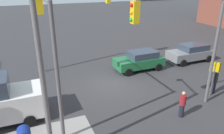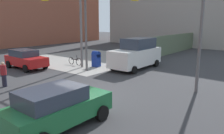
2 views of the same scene
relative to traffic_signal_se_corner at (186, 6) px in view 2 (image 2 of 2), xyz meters
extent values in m
plane|color=#333335|center=(-2.06, 4.50, -4.68)|extent=(120.00, 120.00, 0.00)
cube|color=gray|center=(6.94, 13.50, -4.67)|extent=(12.00, 12.00, 0.01)
cube|color=#56664C|center=(15.41, 7.70, -3.48)|extent=(18.95, 0.12, 2.40)
cube|color=#9E9B93|center=(33.94, 12.18, 2.59)|extent=(20.00, 24.00, 14.54)
cylinder|color=#59595B|center=(2.44, 0.00, -1.43)|extent=(0.18, 0.18, 6.50)
cylinder|color=#59595B|center=(2.44, 9.00, -1.43)|extent=(0.18, 0.18, 6.50)
cylinder|color=slate|center=(3.14, 10.30, -0.68)|extent=(0.20, 0.20, 8.00)
cube|color=navy|center=(4.14, 9.50, -4.10)|extent=(0.56, 0.64, 1.15)
cylinder|color=navy|center=(4.14, 9.50, -3.53)|extent=(0.56, 0.64, 0.56)
cube|color=#1E6638|center=(-5.25, 2.66, -3.98)|extent=(4.17, 1.80, 0.75)
cube|color=#2D3847|center=(-5.58, 2.66, -3.33)|extent=(2.33, 1.58, 0.55)
cylinder|color=black|center=(-3.83, 3.56, -4.36)|extent=(0.64, 0.22, 0.64)
cylinder|color=black|center=(-3.83, 1.76, -4.36)|extent=(0.64, 0.22, 0.64)
cylinder|color=black|center=(-6.66, 3.56, -4.36)|extent=(0.64, 0.22, 0.64)
cube|color=#B21919|center=(-0.25, 13.69, -3.98)|extent=(1.80, 4.15, 0.75)
cube|color=#2D3847|center=(-0.25, 14.02, -3.33)|extent=(1.58, 2.33, 0.55)
cylinder|color=black|center=(0.65, 12.28, -4.36)|extent=(0.22, 0.64, 0.64)
cylinder|color=black|center=(-1.15, 12.28, -4.36)|extent=(0.22, 0.64, 0.64)
cylinder|color=black|center=(0.65, 15.10, -4.36)|extent=(0.22, 0.64, 0.64)
cylinder|color=black|center=(-1.15, 15.10, -4.36)|extent=(0.22, 0.64, 0.64)
cube|color=white|center=(5.71, 6.30, -3.66)|extent=(5.40, 2.10, 1.40)
cube|color=#2D3847|center=(6.14, 6.30, -2.51)|extent=(3.02, 1.85, 0.90)
cylinder|color=black|center=(3.87, 5.25, -4.36)|extent=(0.64, 0.22, 0.64)
cylinder|color=black|center=(3.87, 7.35, -4.36)|extent=(0.64, 0.22, 0.64)
cylinder|color=black|center=(7.54, 5.25, -4.36)|extent=(0.64, 0.22, 0.64)
cylinder|color=black|center=(7.54, 7.35, -4.36)|extent=(0.64, 0.22, 0.64)
cylinder|color=maroon|center=(-4.06, 9.70, -3.61)|extent=(0.36, 0.36, 0.61)
sphere|color=tan|center=(-4.06, 9.70, -3.20)|extent=(0.21, 0.21, 0.21)
cylinder|color=#1E1E2D|center=(-4.06, 9.70, -4.30)|extent=(0.28, 0.28, 0.77)
torus|color=black|center=(3.54, 12.22, -4.35)|extent=(0.05, 0.71, 0.71)
torus|color=black|center=(3.54, 11.18, -4.35)|extent=(0.05, 0.71, 0.71)
cube|color=black|center=(3.54, 11.70, -4.17)|extent=(0.04, 1.04, 0.08)
cylinder|color=black|center=(3.54, 11.42, -3.93)|extent=(0.04, 0.04, 0.40)
camera|label=1|loc=(3.57, 17.85, 2.55)|focal=35.00mm
camera|label=2|loc=(-10.09, -3.82, -0.70)|focal=35.00mm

